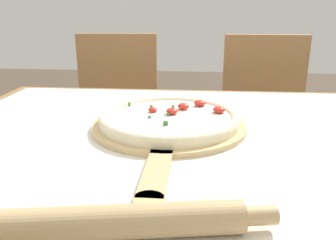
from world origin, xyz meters
TOP-DOWN VIEW (x-y plane):
  - dining_table at (0.00, 0.00)m, footprint 1.31×0.98m
  - towel_cloth at (0.00, 0.00)m, footprint 1.23×0.90m
  - pizza_peel at (-0.06, 0.03)m, footprint 0.38×0.57m
  - pizza at (-0.06, 0.05)m, footprint 0.34×0.34m
  - rolling_pin at (-0.12, -0.39)m, footprint 0.48×0.11m
  - chair_left at (-0.37, 0.81)m, footprint 0.42×0.42m
  - chair_right at (0.32, 0.81)m, footprint 0.40×0.40m

SIDE VIEW (x-z plane):
  - chair_left at x=-0.37m, z-range 0.07..0.98m
  - chair_right at x=0.32m, z-range 0.07..0.98m
  - dining_table at x=0.00m, z-range 0.27..1.01m
  - towel_cloth at x=0.00m, z-range 0.74..0.74m
  - pizza_peel at x=-0.06m, z-range 0.74..0.75m
  - rolling_pin at x=-0.12m, z-range 0.74..0.79m
  - pizza at x=-0.06m, z-range 0.75..0.79m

